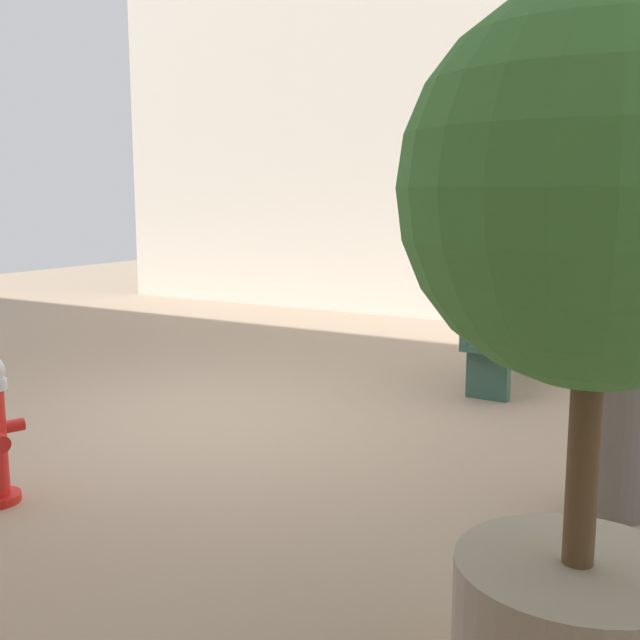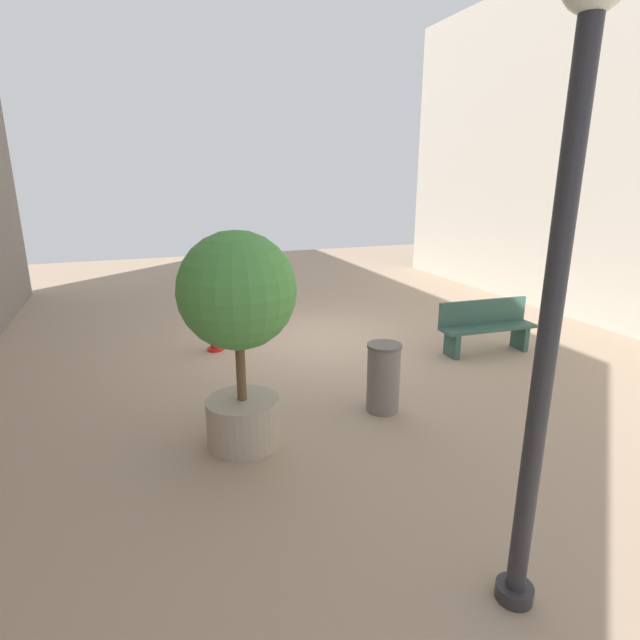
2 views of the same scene
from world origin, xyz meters
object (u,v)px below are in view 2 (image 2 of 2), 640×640
Objects in this scene: bench_near at (486,325)px; planter_tree at (238,313)px; fire_hydrant at (214,326)px; street_lamp at (559,253)px; trash_bin at (383,378)px.

planter_tree is at bearing 19.43° from bench_near.
bench_near is 0.71× the size of planter_tree.
bench_near reaches higher than fire_hydrant.
planter_tree is 0.59× the size of street_lamp.
fire_hydrant is 0.97× the size of trash_bin.
street_lamp is at bearing 115.66° from planter_tree.
fire_hydrant is at bearing -93.50° from planter_tree.
trash_bin reaches higher than bench_near.
fire_hydrant is at bearing -79.30° from street_lamp.
fire_hydrant is 3.72m from trash_bin.
planter_tree is at bearing 86.50° from fire_hydrant.
bench_near is at bearing 158.78° from fire_hydrant.
planter_tree is 3.47m from street_lamp.
bench_near is at bearing -160.57° from planter_tree.
street_lamp reaches higher than fire_hydrant.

